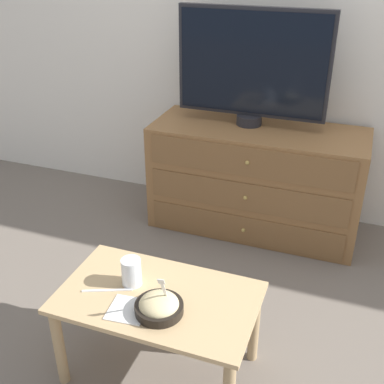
# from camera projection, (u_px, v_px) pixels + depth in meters

# --- Properties ---
(ground_plane) EXTENTS (12.00, 12.00, 0.00)m
(ground_plane) POSITION_uv_depth(u_px,v_px,m) (280.00, 208.00, 3.24)
(ground_plane) COLOR #70665B
(wall_back) EXTENTS (12.00, 0.05, 2.60)m
(wall_back) POSITION_uv_depth(u_px,v_px,m) (301.00, 2.00, 2.65)
(wall_back) COLOR white
(wall_back) RESTS_ON ground_plane
(dresser) EXTENTS (1.24, 0.50, 0.65)m
(dresser) POSITION_uv_depth(u_px,v_px,m) (255.00, 179.00, 2.90)
(dresser) COLOR olive
(dresser) RESTS_ON ground_plane
(tv) EXTENTS (0.86, 0.15, 0.65)m
(tv) POSITION_uv_depth(u_px,v_px,m) (252.00, 66.00, 2.65)
(tv) COLOR #232328
(tv) RESTS_ON dresser
(coffee_table) EXTENTS (0.77, 0.46, 0.40)m
(coffee_table) POSITION_uv_depth(u_px,v_px,m) (158.00, 309.00, 1.89)
(coffee_table) COLOR tan
(coffee_table) RESTS_ON ground_plane
(takeout_bowl) EXTENTS (0.18, 0.18, 0.19)m
(takeout_bowl) POSITION_uv_depth(u_px,v_px,m) (159.00, 306.00, 1.76)
(takeout_bowl) COLOR black
(takeout_bowl) RESTS_ON coffee_table
(drink_cup) EXTENTS (0.08, 0.08, 0.11)m
(drink_cup) POSITION_uv_depth(u_px,v_px,m) (132.00, 273.00, 1.90)
(drink_cup) COLOR white
(drink_cup) RESTS_ON coffee_table
(napkin) EXTENTS (0.15, 0.15, 0.00)m
(napkin) POSITION_uv_depth(u_px,v_px,m) (128.00, 310.00, 1.78)
(napkin) COLOR white
(napkin) RESTS_ON coffee_table
(knife) EXTENTS (0.19, 0.09, 0.01)m
(knife) POSITION_uv_depth(u_px,v_px,m) (107.00, 290.00, 1.88)
(knife) COLOR white
(knife) RESTS_ON coffee_table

